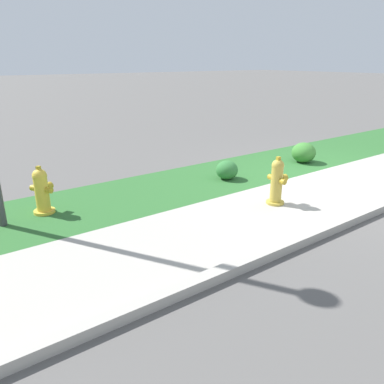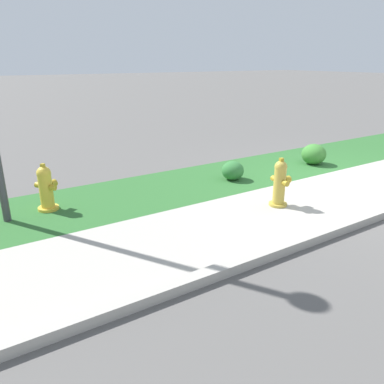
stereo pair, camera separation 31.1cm
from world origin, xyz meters
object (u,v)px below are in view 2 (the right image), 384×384
shrub_bush_far_verge (233,171)px  fire_hydrant_by_grass_verge (46,188)px  fire_hydrant_at_driveway (280,183)px  shrub_bush_mid_verge (314,154)px

shrub_bush_far_verge → fire_hydrant_by_grass_verge: bearing=174.4°
fire_hydrant_at_driveway → fire_hydrant_by_grass_verge: bearing=-114.7°
fire_hydrant_by_grass_verge → shrub_bush_mid_verge: fire_hydrant_by_grass_verge is taller
fire_hydrant_by_grass_verge → shrub_bush_far_verge: bearing=51.5°
fire_hydrant_by_grass_verge → shrub_bush_mid_verge: size_ratio=1.39×
fire_hydrant_by_grass_verge → shrub_bush_far_verge: 3.49m
fire_hydrant_by_grass_verge → shrub_bush_far_verge: size_ratio=1.73×
shrub_bush_mid_verge → fire_hydrant_by_grass_verge: bearing=175.9°
fire_hydrant_at_driveway → shrub_bush_mid_verge: fire_hydrant_at_driveway is taller
fire_hydrant_by_grass_verge → shrub_bush_mid_verge: (5.76, -0.41, -0.13)m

